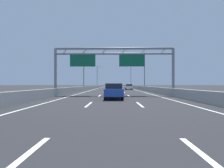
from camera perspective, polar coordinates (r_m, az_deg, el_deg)
ground_plane at (r=99.56m, az=0.68°, el=-0.83°), size 260.00×260.00×0.00m
lane_dash_left_0 at (r=3.82m, az=-29.67°, el=-22.31°), size 0.16×3.00×0.01m
lane_dash_left_1 at (r=12.27m, az=-7.76°, el=-6.79°), size 0.16×3.00×0.01m
lane_dash_left_2 at (r=21.18m, az=-4.18°, el=-3.92°), size 0.16×3.00×0.01m
lane_dash_left_3 at (r=30.14m, az=-2.73°, el=-2.75°), size 0.16×3.00×0.01m
lane_dash_left_4 at (r=39.12m, az=-1.95°, el=-2.12°), size 0.16×3.00×0.01m
lane_dash_left_5 at (r=48.11m, az=-1.46°, el=-1.72°), size 0.16×3.00×0.01m
lane_dash_left_6 at (r=57.10m, az=-1.12°, el=-1.45°), size 0.16×3.00×0.01m
lane_dash_left_7 at (r=66.09m, az=-0.88°, el=-1.25°), size 0.16×3.00×0.01m
lane_dash_left_8 at (r=75.09m, az=-0.69°, el=-1.10°), size 0.16×3.00×0.01m
lane_dash_left_9 at (r=84.08m, az=-0.55°, el=-0.98°), size 0.16×3.00×0.01m
lane_dash_left_10 at (r=93.08m, az=-0.43°, el=-0.88°), size 0.16×3.00×0.01m
lane_dash_left_11 at (r=102.08m, az=-0.33°, el=-0.81°), size 0.16×3.00×0.01m
lane_dash_left_12 at (r=111.08m, az=-0.25°, el=-0.74°), size 0.16×3.00×0.01m
lane_dash_left_13 at (r=120.07m, az=-0.18°, el=-0.68°), size 0.16×3.00×0.01m
lane_dash_left_14 at (r=129.07m, az=-0.12°, el=-0.64°), size 0.16×3.00×0.01m
lane_dash_left_15 at (r=138.07m, az=-0.07°, el=-0.59°), size 0.16×3.00×0.01m
lane_dash_left_16 at (r=147.07m, az=-0.03°, el=-0.56°), size 0.16×3.00×0.01m
lane_dash_left_17 at (r=156.07m, az=0.01°, el=-0.52°), size 0.16×3.00×0.01m
lane_dash_right_0 at (r=3.84m, az=31.38°, el=-22.23°), size 0.16×3.00×0.01m
lane_dash_right_1 at (r=12.27m, az=9.23°, el=-6.78°), size 0.16×3.00×0.01m
lane_dash_right_2 at (r=21.18m, az=5.59°, el=-3.92°), size 0.16×3.00×0.01m
lane_dash_right_3 at (r=30.14m, az=4.12°, el=-2.75°), size 0.16×3.00×0.01m
lane_dash_right_4 at (r=39.12m, az=3.33°, el=-2.12°), size 0.16×3.00×0.01m
lane_dash_right_5 at (r=48.11m, az=2.83°, el=-1.72°), size 0.16×3.00×0.01m
lane_dash_right_6 at (r=57.10m, az=2.49°, el=-1.45°), size 0.16×3.00×0.01m
lane_dash_right_7 at (r=66.09m, az=2.24°, el=-1.25°), size 0.16×3.00×0.01m
lane_dash_right_8 at (r=75.09m, az=2.05°, el=-1.10°), size 0.16×3.00×0.01m
lane_dash_right_9 at (r=84.08m, az=1.91°, el=-0.98°), size 0.16×3.00×0.01m
lane_dash_right_10 at (r=93.08m, az=1.79°, el=-0.88°), size 0.16×3.00×0.01m
lane_dash_right_11 at (r=102.08m, az=1.69°, el=-0.81°), size 0.16×3.00×0.01m
lane_dash_right_12 at (r=111.08m, az=1.61°, el=-0.74°), size 0.16×3.00×0.01m
lane_dash_right_13 at (r=120.07m, az=1.54°, el=-0.68°), size 0.16×3.00×0.01m
lane_dash_right_14 at (r=129.07m, az=1.48°, el=-0.64°), size 0.16×3.00×0.01m
lane_dash_right_15 at (r=138.07m, az=1.42°, el=-0.59°), size 0.16×3.00×0.01m
lane_dash_right_16 at (r=147.07m, az=1.38°, el=-0.56°), size 0.16×3.00×0.01m
lane_dash_right_17 at (r=156.07m, az=1.34°, el=-0.52°), size 0.16×3.00×0.01m
edge_line_left at (r=87.72m, az=-2.75°, el=-0.94°), size 0.16×176.00×0.01m
edge_line_right at (r=87.72m, az=4.11°, el=-0.94°), size 0.16×176.00×0.01m
barrier_left at (r=109.77m, az=-2.93°, el=-0.50°), size 0.45×220.00×0.95m
barrier_right at (r=109.77m, az=4.28°, el=-0.50°), size 0.45×220.00×0.95m
sign_gantry at (r=23.02m, az=0.17°, el=8.38°), size 16.09×0.36×6.36m
streetlamp_left_mid at (r=44.02m, az=-9.12°, el=5.14°), size 2.58×0.28×9.50m
streetlamp_right_mid at (r=44.03m, az=10.49°, el=5.14°), size 2.58×0.28×9.50m
streetlamp_left_far at (r=78.25m, az=-4.80°, el=2.89°), size 2.58×0.28×9.50m
streetlamp_right_far at (r=78.25m, az=6.16°, el=2.89°), size 2.58×0.28×9.50m
blue_car at (r=16.95m, az=0.60°, el=-2.33°), size 1.77×4.37×1.51m
orange_car at (r=138.00m, az=-0.91°, el=-0.30°), size 1.77×4.15×1.40m
white_car at (r=44.81m, az=5.60°, el=-0.92°), size 1.77×4.51×1.42m
silver_car at (r=28.34m, az=0.75°, el=-1.38°), size 1.85×4.13×1.50m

